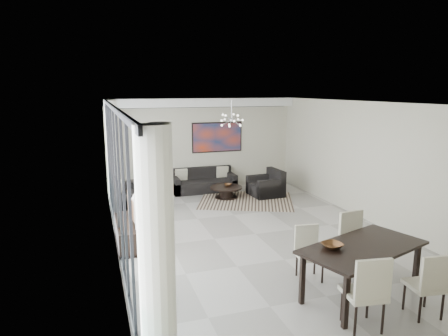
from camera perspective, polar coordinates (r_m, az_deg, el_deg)
name	(u,v)px	position (r m, az deg, el deg)	size (l,w,h in m)	color
room_shell	(276,169)	(8.86, 7.40, -0.18)	(6.00, 9.00, 2.90)	#A8A39B
window_wall	(121,179)	(8.02, -14.52, -1.52)	(0.37, 8.95, 2.90)	silver
soffit	(203,103)	(12.57, -2.97, 9.31)	(5.98, 0.40, 0.26)	white
painting	(217,137)	(12.96, -0.98, 4.42)	(1.68, 0.04, 0.98)	#BE3A1A
chandelier	(232,120)	(10.97, 1.08, 6.85)	(0.66, 0.66, 0.71)	silver
rug	(246,200)	(11.65, 3.18, -4.64)	(2.64, 2.03, 0.01)	black
coffee_table	(226,191)	(11.88, 0.31, -3.38)	(0.96, 0.96, 0.34)	black
bowl_coffee	(228,185)	(11.92, 0.54, -2.43)	(0.22, 0.22, 0.07)	brown
sofa_main	(204,183)	(12.67, -2.93, -2.22)	(1.99, 0.81, 0.72)	black
loveseat	(127,198)	(11.29, -13.71, -4.18)	(0.83, 1.48, 0.74)	black
armchair	(267,187)	(12.18, 6.11, -2.70)	(0.94, 0.99, 0.79)	black
side_table	(132,186)	(12.25, -13.06, -2.56)	(0.36, 0.36, 0.50)	black
tv_console	(128,233)	(8.66, -13.62, -8.98)	(0.44, 1.56, 0.49)	black
television	(134,204)	(8.53, -12.76, -5.10)	(1.19, 0.16, 0.68)	gray
dining_table	(363,251)	(6.58, 19.21, -11.14)	(2.22, 1.58, 0.84)	black
dining_chair_sw	(368,289)	(5.77, 19.85, -15.90)	(0.56, 0.56, 1.08)	beige
dining_chair_se	(430,282)	(6.43, 27.33, -14.21)	(0.50, 0.50, 0.98)	beige
dining_chair_nw	(308,248)	(7.08, 11.93, -11.16)	(0.47, 0.47, 0.91)	beige
dining_chair_ne	(354,238)	(7.49, 18.13, -9.42)	(0.53, 0.53, 1.07)	beige
bowl_dining	(332,246)	(6.32, 15.18, -10.65)	(0.31, 0.31, 0.08)	brown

